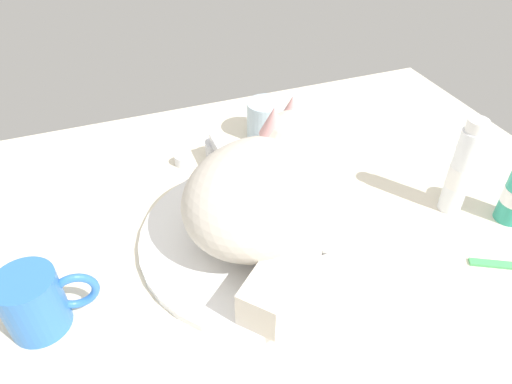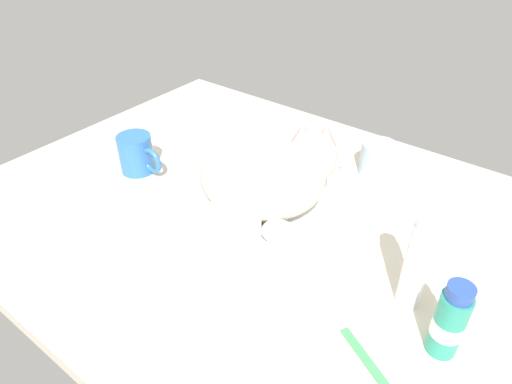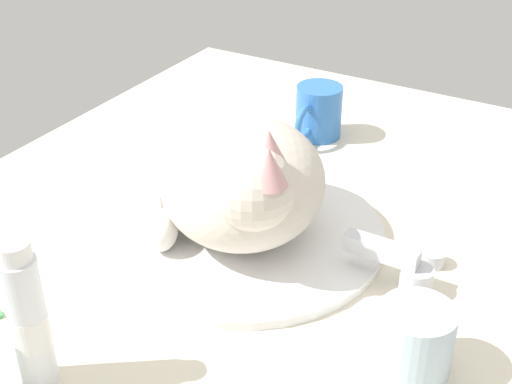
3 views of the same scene
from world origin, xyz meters
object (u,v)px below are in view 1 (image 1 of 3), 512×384
Objects in this scene: rinse_cup at (266,120)px; cat at (266,192)px; toothpaste_bottle at (462,170)px; coffee_mug at (36,302)px; faucet at (218,151)px.

cat is at bearing -111.89° from rinse_cup.
toothpaste_bottle is (18.96, -29.48, 3.86)cm from rinse_cup.
cat is at bearing 8.26° from coffee_mug.
faucet is 0.48× the size of cat.
coffee_mug is at bearing -171.74° from cat.
coffee_mug is 59.43cm from toothpaste_bottle.
cat is at bearing 171.55° from toothpaste_bottle.
rinse_cup is (10.11, 25.17, -4.73)cm from cat.
toothpaste_bottle is at bearing -57.25° from rinse_cup.
cat is 29.40cm from toothpaste_bottle.
rinse_cup is at bearing 122.75° from toothpaste_bottle.
cat is 2.82× the size of coffee_mug.
rinse_cup reaches higher than faucet.
faucet is at bearing -156.15° from rinse_cup.
toothpaste_bottle is at bearing -8.45° from cat.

